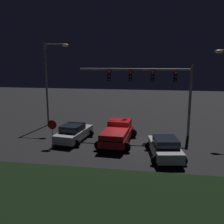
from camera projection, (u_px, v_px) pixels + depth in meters
The scene contains 8 objects.
ground_plane at pixel (125, 143), 21.71m from camera, with size 80.00×80.00×0.00m, color black.
grass_median at pixel (105, 196), 13.24m from camera, with size 24.21×6.49×0.10m, color black.
pickup_truck at pixel (118, 131), 21.70m from camera, with size 3.06×5.50×1.80m.
car_sedan at pixel (74, 133), 22.29m from camera, with size 2.87×4.60×1.51m.
car_sedan_far at pixel (165, 147), 18.52m from camera, with size 2.96×4.64×1.51m.
traffic_signal_gantry at pixel (153, 81), 23.33m from camera, with size 10.32×0.56×6.50m.
street_lamp_left at pixel (51, 75), 26.78m from camera, with size 2.67×0.44×8.65m.
stop_sign at pixel (52, 128), 20.60m from camera, with size 0.76×0.08×2.23m.
Camera 1 is at (2.31, -20.64, 6.94)m, focal length 41.17 mm.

